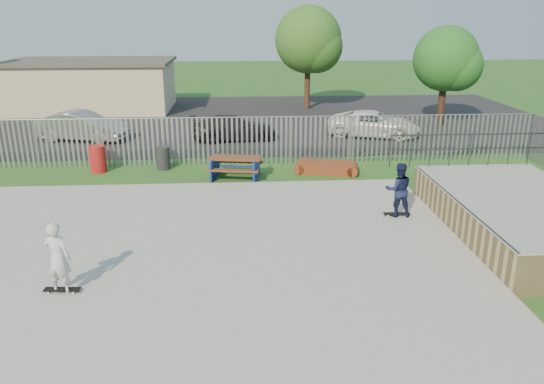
{
  "coord_description": "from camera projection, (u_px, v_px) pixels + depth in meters",
  "views": [
    {
      "loc": [
        1.49,
        -12.59,
        6.04
      ],
      "look_at": [
        2.41,
        2.0,
        1.1
      ],
      "focal_mm": 35.0,
      "sensor_mm": 36.0,
      "label": 1
    }
  ],
  "objects": [
    {
      "name": "picnic_table",
      "position": [
        236.0,
        167.0,
        20.37
      ],
      "size": [
        2.2,
        1.92,
        0.82
      ],
      "rotation": [
        0.0,
        0.0,
        -0.17
      ],
      "color": "brown",
      "rests_on": "ground"
    },
    {
      "name": "trash_bin_red",
      "position": [
        98.0,
        159.0,
        21.1
      ],
      "size": [
        0.64,
        0.64,
        1.07
      ],
      "primitive_type": "cylinder",
      "color": "#A61A19",
      "rests_on": "ground"
    },
    {
      "name": "skateboard_a",
      "position": [
        397.0,
        214.0,
        16.25
      ],
      "size": [
        0.81,
        0.23,
        0.08
      ],
      "rotation": [
        0.0,
        0.0,
        -0.04
      ],
      "color": "black",
      "rests_on": "concrete_slab"
    },
    {
      "name": "car_silver",
      "position": [
        82.0,
        126.0,
        26.2
      ],
      "size": [
        4.64,
        2.53,
        1.45
      ],
      "primitive_type": "imported",
      "rotation": [
        0.0,
        0.0,
        1.33
      ],
      "color": "#B1B2B6",
      "rests_on": "parking_lot"
    },
    {
      "name": "car_white",
      "position": [
        374.0,
        124.0,
        27.14
      ],
      "size": [
        5.06,
        3.4,
        1.29
      ],
      "primitive_type": "imported",
      "rotation": [
        0.0,
        0.0,
        1.28
      ],
      "color": "white",
      "rests_on": "parking_lot"
    },
    {
      "name": "concrete_slab",
      "position": [
        184.0,
        256.0,
        13.73
      ],
      "size": [
        15.0,
        12.0,
        0.15
      ],
      "primitive_type": "cube",
      "color": "#A3A49E",
      "rests_on": "ground"
    },
    {
      "name": "quarter_pipe",
      "position": [
        521.0,
        216.0,
        15.13
      ],
      "size": [
        5.5,
        7.05,
        2.19
      ],
      "color": "tan",
      "rests_on": "ground"
    },
    {
      "name": "skater_navy",
      "position": [
        399.0,
        190.0,
        16.0
      ],
      "size": [
        0.84,
        0.67,
        1.67
      ],
      "primitive_type": "imported",
      "rotation": [
        0.0,
        0.0,
        3.1
      ],
      "color": "#13193C",
      "rests_on": "concrete_slab"
    },
    {
      "name": "tree_right",
      "position": [
        446.0,
        59.0,
        28.96
      ],
      "size": [
        3.54,
        3.54,
        5.46
      ],
      "color": "#3C2218",
      "rests_on": "ground"
    },
    {
      "name": "car_dark",
      "position": [
        233.0,
        128.0,
        26.34
      ],
      "size": [
        4.36,
        2.13,
        1.22
      ],
      "primitive_type": "imported",
      "rotation": [
        0.0,
        0.0,
        1.67
      ],
      "color": "black",
      "rests_on": "parking_lot"
    },
    {
      "name": "fence",
      "position": [
        225.0,
        171.0,
        17.83
      ],
      "size": [
        26.04,
        16.02,
        2.0
      ],
      "color": "gray",
      "rests_on": "ground"
    },
    {
      "name": "building",
      "position": [
        92.0,
        85.0,
        34.5
      ],
      "size": [
        10.4,
        6.4,
        3.2
      ],
      "color": "beige",
      "rests_on": "ground"
    },
    {
      "name": "parking_lot",
      "position": [
        214.0,
        119.0,
        31.71
      ],
      "size": [
        40.0,
        18.0,
        0.02
      ],
      "primitive_type": "cube",
      "color": "black",
      "rests_on": "ground"
    },
    {
      "name": "tree_mid",
      "position": [
        308.0,
        40.0,
        33.89
      ],
      "size": [
        4.26,
        4.26,
        6.58
      ],
      "color": "#452B1B",
      "rests_on": "ground"
    },
    {
      "name": "funbox",
      "position": [
        326.0,
        168.0,
        21.09
      ],
      "size": [
        2.25,
        1.47,
        0.41
      ],
      "rotation": [
        0.0,
        0.0,
        -0.23
      ],
      "color": "maroon",
      "rests_on": "ground"
    },
    {
      "name": "skateboard_b",
      "position": [
        62.0,
        290.0,
        11.79
      ],
      "size": [
        0.81,
        0.26,
        0.08
      ],
      "rotation": [
        0.0,
        0.0,
        -0.07
      ],
      "color": "black",
      "rests_on": "concrete_slab"
    },
    {
      "name": "trash_bin_grey",
      "position": [
        163.0,
        158.0,
        21.51
      ],
      "size": [
        0.55,
        0.55,
        0.92
      ],
      "primitive_type": "cylinder",
      "color": "#252528",
      "rests_on": "ground"
    },
    {
      "name": "skater_white",
      "position": [
        57.0,
        258.0,
        11.54
      ],
      "size": [
        0.69,
        0.54,
        1.67
      ],
      "primitive_type": "imported",
      "rotation": [
        0.0,
        0.0,
        2.9
      ],
      "color": "silver",
      "rests_on": "concrete_slab"
    },
    {
      "name": "ground",
      "position": [
        184.0,
        259.0,
        13.75
      ],
      "size": [
        120.0,
        120.0,
        0.0
      ],
      "primitive_type": "plane",
      "color": "#285F20",
      "rests_on": "ground"
    }
  ]
}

